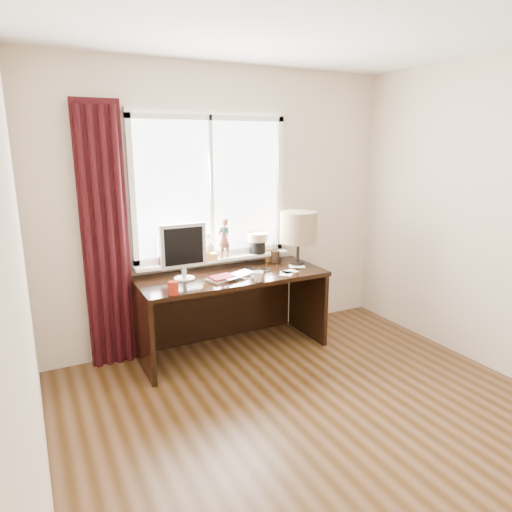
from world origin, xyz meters
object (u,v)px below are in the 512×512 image
red_cup (173,288)px  laptop (238,276)px  monitor (183,248)px  mug (258,276)px  desk (228,297)px  table_lamp (298,228)px

red_cup → laptop: bearing=17.1°
monitor → red_cup: bearing=-120.6°
laptop → mug: (0.10, -0.20, 0.03)m
laptop → red_cup: size_ratio=3.33×
mug → red_cup: 0.75m
mug → monitor: monitor is taller
laptop → desk: bearing=70.2°
laptop → table_lamp: table_lamp is taller
desk → table_lamp: size_ratio=3.27×
red_cup → monitor: (0.21, 0.35, 0.22)m
red_cup → desk: bearing=31.9°
table_lamp → laptop: bearing=-170.3°
red_cup → table_lamp: bearing=13.3°
red_cup → table_lamp: (1.35, 0.32, 0.31)m
laptop → red_cup: 0.68m
red_cup → desk: 0.81m
mug → desk: mug is taller
laptop → desk: size_ratio=0.21×
monitor → table_lamp: (1.14, -0.03, 0.09)m
laptop → monitor: size_ratio=0.72×
red_cup → monitor: 0.46m
mug → red_cup: (-0.75, 0.00, 0.01)m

